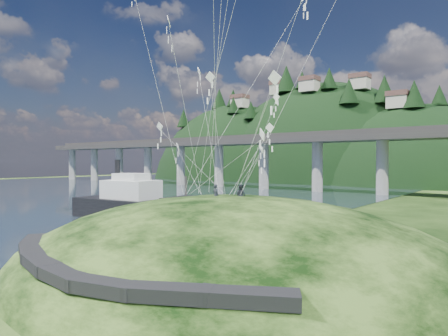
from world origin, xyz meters
The scene contains 10 objects.
ground centered at (0.00, 0.00, 0.00)m, with size 320.00×320.00×0.00m, color black.
water centered at (-72.00, 30.00, 0.01)m, with size 240.00×240.00×0.00m, color #293A4C.
grass_hill centered at (8.00, 2.00, -1.50)m, with size 36.00×32.00×13.00m.
footpath centered at (7.46, -9.74, 2.08)m, with size 22.29×5.84×0.83m.
bridge centered at (-26.46, 70.07, 9.70)m, with size 160.00×11.00×15.00m.
far_ridge centered at (-43.58, 122.17, -7.44)m, with size 153.00×70.00×94.50m.
work_barge centered at (-13.86, 12.63, 1.96)m, with size 22.82×8.20×7.82m.
wooden_dock centered at (-6.77, 3.98, 0.41)m, with size 12.81×6.74×0.93m.
kite_flyers centered at (7.44, 2.62, 5.83)m, with size 2.53×1.41×1.72m.
kite_swarm centered at (8.91, 2.04, 16.54)m, with size 16.76×15.25×20.20m.
Camera 1 is at (25.46, -21.69, 7.61)m, focal length 32.00 mm.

